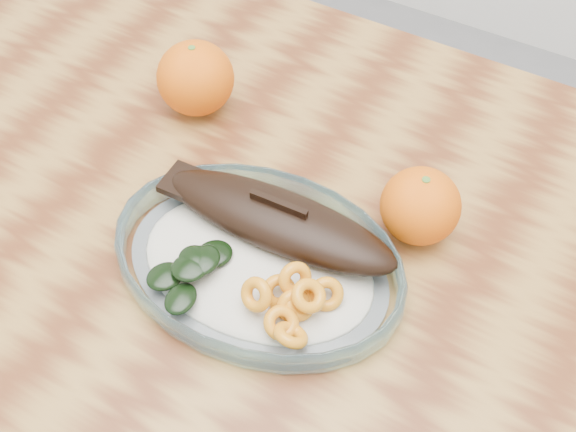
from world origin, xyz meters
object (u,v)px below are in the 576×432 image
Objects in this scene: dining_table at (255,298)px; orange_left at (196,78)px; plated_meal at (259,257)px; orange_right at (420,206)px.

orange_left is at bearing 138.16° from dining_table.
plated_meal is 6.97× the size of orange_right.
dining_table is 13.48× the size of orange_left.
dining_table is at bearing 131.82° from plated_meal.
dining_table is 0.26m from orange_left.
orange_right reaches higher than dining_table.
plated_meal is at bearing -44.60° from dining_table.
dining_table is 2.15× the size of plated_meal.
plated_meal is at bearing -42.17° from orange_left.
orange_right is (0.30, -0.05, -0.00)m from orange_left.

